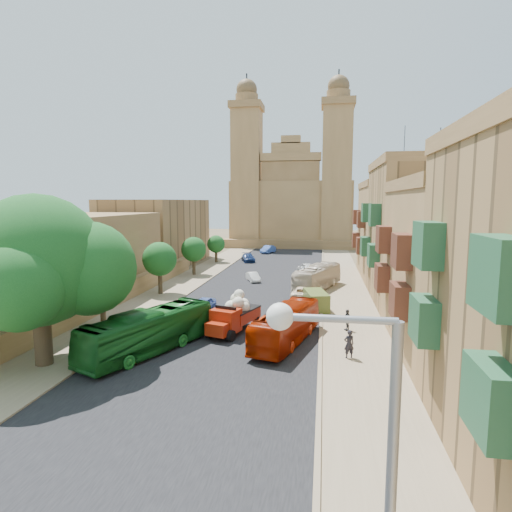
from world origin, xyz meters
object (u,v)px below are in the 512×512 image
(car_blue_b, at_px, (268,249))
(car_dkblue, at_px, (248,258))
(street_tree_a, at_px, (102,286))
(car_blue_a, at_px, (203,305))
(car_cream, at_px, (302,292))
(street_tree_b, at_px, (160,259))
(olive_pickup, at_px, (316,301))
(red_truck, at_px, (234,314))
(car_white_a, at_px, (253,277))
(pedestrian_c, at_px, (347,320))
(car_white_b, at_px, (307,268))
(street_tree_d, at_px, (216,244))
(streetlamp, at_px, (360,489))
(pedestrian_a, at_px, (349,344))
(street_tree_c, at_px, (194,250))
(ficus_tree, at_px, (40,265))
(church, at_px, (292,202))
(bus_green_north, at_px, (149,331))
(bus_cream_east, at_px, (318,277))
(bus_red_east, at_px, (287,325))

(car_blue_b, bearing_deg, car_dkblue, -81.88)
(street_tree_a, height_order, car_blue_b, street_tree_a)
(street_tree_a, height_order, car_dkblue, street_tree_a)
(car_blue_a, relative_size, car_cream, 0.82)
(street_tree_b, xyz_separation_m, olive_pickup, (16.50, -4.00, -2.92))
(red_truck, height_order, car_white_a, red_truck)
(pedestrian_c, bearing_deg, car_white_b, 168.24)
(street_tree_d, distance_m, pedestrian_c, 39.16)
(street_tree_d, relative_size, streetlamp, 0.53)
(car_blue_b, distance_m, pedestrian_a, 54.79)
(olive_pickup, bearing_deg, street_tree_a, -154.13)
(car_blue_b, bearing_deg, olive_pickup, -60.39)
(red_truck, height_order, car_white_b, red_truck)
(car_white_b, bearing_deg, olive_pickup, 74.39)
(olive_pickup, height_order, car_blue_a, olive_pickup)
(street_tree_d, bearing_deg, car_blue_b, 63.27)
(street_tree_a, distance_m, street_tree_d, 36.00)
(street_tree_b, bearing_deg, street_tree_c, 90.00)
(car_dkblue, distance_m, car_blue_b, 12.08)
(olive_pickup, distance_m, car_dkblue, 31.55)
(ficus_tree, relative_size, car_cream, 2.38)
(ficus_tree, bearing_deg, car_dkblue, 84.45)
(church, xyz_separation_m, car_dkblue, (-5.00, -29.23, -8.86))
(bus_green_north, height_order, pedestrian_c, bus_green_north)
(bus_green_north, bearing_deg, car_dkblue, 114.72)
(streetlamp, bearing_deg, pedestrian_a, 86.98)
(car_white_b, distance_m, pedestrian_a, 31.94)
(olive_pickup, xyz_separation_m, pedestrian_a, (2.27, -12.11, 0.12))
(car_white_a, relative_size, car_cream, 0.77)
(church, bearing_deg, car_dkblue, -99.71)
(street_tree_b, xyz_separation_m, street_tree_c, (0.00, 12.00, -0.32))
(red_truck, relative_size, bus_green_north, 0.56)
(pedestrian_a, bearing_deg, bus_cream_east, -103.73)
(red_truck, height_order, pedestrian_c, red_truck)
(pedestrian_c, bearing_deg, red_truck, -98.95)
(ficus_tree, xyz_separation_m, car_blue_a, (5.95, 13.55, -5.46))
(pedestrian_a, bearing_deg, olive_pickup, -99.22)
(street_tree_d, relative_size, car_white_a, 1.31)
(streetlamp, xyz_separation_m, bus_red_east, (-3.07, 22.20, -3.93))
(street_tree_a, bearing_deg, car_dkblue, 82.38)
(bus_red_east, relative_size, car_cream, 2.12)
(bus_green_north, bearing_deg, car_blue_a, 110.47)
(red_truck, bearing_deg, church, 90.46)
(church, distance_m, car_white_b, 40.30)
(bus_green_north, relative_size, car_cream, 2.36)
(car_blue_a, bearing_deg, car_blue_b, 97.70)
(ficus_tree, bearing_deg, red_truck, 38.90)
(bus_cream_east, relative_size, car_white_b, 2.29)
(street_tree_c, xyz_separation_m, car_blue_b, (6.72, 25.34, -2.67))
(street_tree_b, height_order, street_tree_c, street_tree_b)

